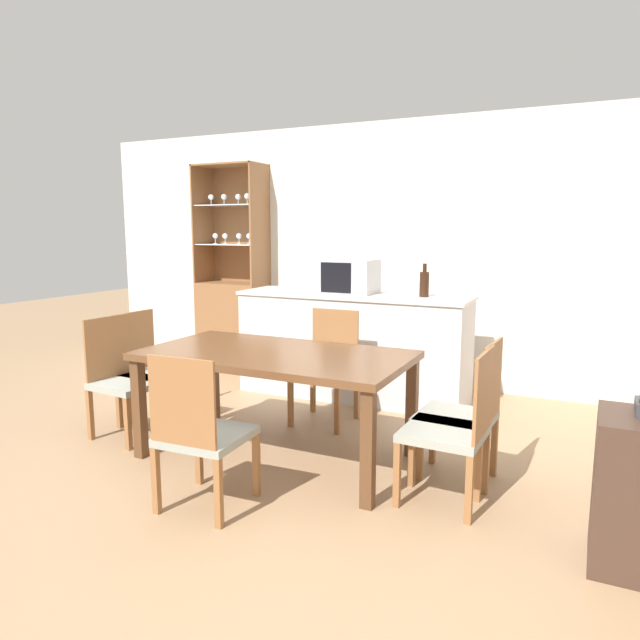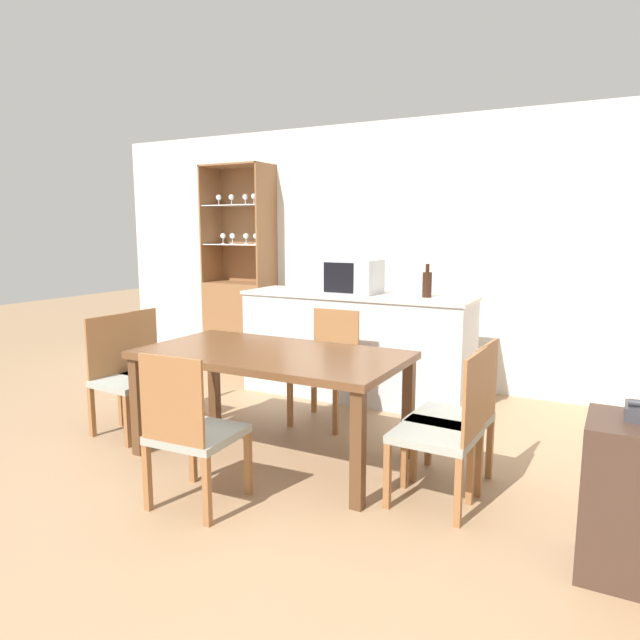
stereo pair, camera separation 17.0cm
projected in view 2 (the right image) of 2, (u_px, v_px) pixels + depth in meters
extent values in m
plane|color=#A37F5B|center=(235.00, 476.00, 3.54)|extent=(18.00, 18.00, 0.00)
cube|color=silver|center=(392.00, 254.00, 5.63)|extent=(6.80, 0.06, 2.55)
cube|color=silver|center=(355.00, 347.00, 5.17)|extent=(2.07, 0.57, 0.92)
cube|color=beige|center=(356.00, 295.00, 5.09)|extent=(2.10, 0.60, 0.03)
cube|color=brown|center=(240.00, 324.00, 6.34)|extent=(0.75, 0.40, 0.94)
cube|color=brown|center=(248.00, 225.00, 6.33)|extent=(0.75, 0.02, 1.26)
cube|color=brown|center=(211.00, 225.00, 6.34)|extent=(0.02, 0.40, 1.26)
cube|color=brown|center=(267.00, 224.00, 6.00)|extent=(0.02, 0.40, 1.26)
cube|color=brown|center=(237.00, 166.00, 6.07)|extent=(0.75, 0.40, 0.02)
cube|color=white|center=(239.00, 244.00, 6.20)|extent=(0.71, 0.35, 0.01)
cube|color=white|center=(238.00, 206.00, 6.14)|extent=(0.71, 0.35, 0.01)
cylinder|color=white|center=(223.00, 243.00, 6.33)|extent=(0.04, 0.04, 0.01)
cylinder|color=white|center=(223.00, 241.00, 6.32)|extent=(0.01, 0.01, 0.06)
sphere|color=white|center=(223.00, 236.00, 6.31)|extent=(0.06, 0.06, 0.06)
cylinder|color=white|center=(219.00, 205.00, 6.21)|extent=(0.04, 0.04, 0.01)
cylinder|color=white|center=(219.00, 202.00, 6.21)|extent=(0.01, 0.01, 0.06)
sphere|color=white|center=(219.00, 197.00, 6.20)|extent=(0.06, 0.06, 0.06)
cylinder|color=white|center=(233.00, 244.00, 6.23)|extent=(0.04, 0.04, 0.01)
cylinder|color=white|center=(232.00, 241.00, 6.23)|extent=(0.01, 0.01, 0.06)
sphere|color=white|center=(232.00, 236.00, 6.22)|extent=(0.06, 0.06, 0.06)
cylinder|color=white|center=(232.00, 205.00, 6.16)|extent=(0.04, 0.04, 0.01)
cylinder|color=white|center=(231.00, 202.00, 6.16)|extent=(0.01, 0.01, 0.06)
sphere|color=white|center=(231.00, 197.00, 6.15)|extent=(0.06, 0.06, 0.06)
cylinder|color=white|center=(246.00, 244.00, 6.20)|extent=(0.04, 0.04, 0.01)
cylinder|color=white|center=(246.00, 241.00, 6.19)|extent=(0.01, 0.01, 0.06)
sphere|color=white|center=(246.00, 236.00, 6.18)|extent=(0.06, 0.06, 0.06)
cylinder|color=white|center=(245.00, 205.00, 6.13)|extent=(0.04, 0.04, 0.01)
cylinder|color=white|center=(245.00, 202.00, 6.13)|extent=(0.01, 0.01, 0.06)
sphere|color=white|center=(245.00, 197.00, 6.12)|extent=(0.06, 0.06, 0.06)
cylinder|color=white|center=(256.00, 244.00, 6.10)|extent=(0.04, 0.04, 0.01)
cylinder|color=white|center=(256.00, 241.00, 6.09)|extent=(0.01, 0.01, 0.06)
sphere|color=white|center=(256.00, 236.00, 6.09)|extent=(0.06, 0.06, 0.06)
cylinder|color=white|center=(254.00, 204.00, 6.01)|extent=(0.04, 0.04, 0.01)
cylinder|color=white|center=(254.00, 201.00, 6.01)|extent=(0.01, 0.01, 0.06)
sphere|color=white|center=(254.00, 196.00, 6.00)|extent=(0.06, 0.06, 0.06)
cube|color=brown|center=(271.00, 355.00, 3.76)|extent=(1.75, 0.94, 0.05)
cube|color=brown|center=(138.00, 406.00, 3.84)|extent=(0.07, 0.07, 0.67)
cube|color=brown|center=(358.00, 450.00, 3.09)|extent=(0.07, 0.07, 0.67)
cube|color=brown|center=(214.00, 379.00, 4.55)|extent=(0.07, 0.07, 0.67)
cube|color=brown|center=(408.00, 409.00, 3.80)|extent=(0.07, 0.07, 0.67)
cube|color=#999E93|center=(449.00, 420.00, 3.39)|extent=(0.46, 0.46, 0.05)
cube|color=#936038|center=(486.00, 383.00, 3.25)|extent=(0.04, 0.40, 0.46)
cube|color=#936038|center=(404.00, 457.00, 3.36)|extent=(0.04, 0.04, 0.38)
cube|color=#936038|center=(429.00, 437.00, 3.69)|extent=(0.04, 0.04, 0.38)
cube|color=#936038|center=(470.00, 472.00, 3.16)|extent=(0.04, 0.04, 0.38)
cube|color=#936038|center=(490.00, 449.00, 3.49)|extent=(0.04, 0.04, 0.38)
cube|color=#999E93|center=(130.00, 382.00, 4.23)|extent=(0.47, 0.47, 0.05)
cube|color=#936038|center=(110.00, 346.00, 4.30)|extent=(0.05, 0.40, 0.46)
cube|color=#936038|center=(170.00, 407.00, 4.32)|extent=(0.04, 0.04, 0.38)
cube|color=#936038|center=(127.00, 421.00, 3.99)|extent=(0.04, 0.04, 0.38)
cube|color=#936038|center=(135.00, 399.00, 4.53)|extent=(0.04, 0.04, 0.38)
cube|color=#936038|center=(92.00, 412.00, 4.20)|extent=(0.04, 0.04, 0.38)
cube|color=#999E93|center=(435.00, 434.00, 3.15)|extent=(0.45, 0.45, 0.05)
cube|color=#936038|center=(475.00, 396.00, 3.00)|extent=(0.03, 0.40, 0.46)
cube|color=#936038|center=(387.00, 476.00, 3.11)|extent=(0.04, 0.04, 0.38)
cube|color=#936038|center=(414.00, 452.00, 3.45)|extent=(0.04, 0.04, 0.38)
cube|color=#936038|center=(458.00, 492.00, 2.92)|extent=(0.04, 0.04, 0.38)
cube|color=#936038|center=(479.00, 465.00, 3.25)|extent=(0.04, 0.04, 0.38)
cube|color=#999E93|center=(157.00, 374.00, 4.47)|extent=(0.46, 0.46, 0.05)
cube|color=#936038|center=(137.00, 339.00, 4.54)|extent=(0.04, 0.40, 0.46)
cube|color=#936038|center=(194.00, 397.00, 4.57)|extent=(0.04, 0.04, 0.38)
cube|color=#936038|center=(157.00, 410.00, 4.24)|extent=(0.04, 0.04, 0.38)
cube|color=#936038|center=(159.00, 390.00, 4.77)|extent=(0.04, 0.04, 0.38)
cube|color=#936038|center=(121.00, 402.00, 4.44)|extent=(0.04, 0.04, 0.38)
cube|color=#999E93|center=(198.00, 434.00, 3.15)|extent=(0.46, 0.46, 0.05)
cube|color=#936038|center=(171.00, 400.00, 2.93)|extent=(0.40, 0.04, 0.46)
cube|color=#936038|center=(193.00, 452.00, 3.44)|extent=(0.04, 0.04, 0.38)
cube|color=#936038|center=(248.00, 463.00, 3.28)|extent=(0.04, 0.04, 0.38)
cube|color=#936038|center=(147.00, 477.00, 3.09)|extent=(0.04, 0.04, 0.38)
cube|color=#936038|center=(207.00, 491.00, 2.93)|extent=(0.04, 0.04, 0.38)
cube|color=#999E93|center=(324.00, 374.00, 4.47)|extent=(0.44, 0.44, 0.05)
cube|color=#936038|center=(336.00, 338.00, 4.61)|extent=(0.40, 0.02, 0.46)
cube|color=#936038|center=(336.00, 410.00, 4.24)|extent=(0.04, 0.04, 0.38)
cube|color=#936038|center=(290.00, 403.00, 4.42)|extent=(0.04, 0.04, 0.38)
cube|color=#936038|center=(357.00, 396.00, 4.58)|extent=(0.04, 0.04, 0.38)
cube|color=#936038|center=(314.00, 390.00, 4.76)|extent=(0.04, 0.04, 0.38)
cube|color=#B7BABF|center=(354.00, 276.00, 5.10)|extent=(0.45, 0.37, 0.30)
cube|color=black|center=(338.00, 278.00, 4.97)|extent=(0.29, 0.01, 0.26)
cylinder|color=black|center=(427.00, 285.00, 4.81)|extent=(0.08, 0.08, 0.21)
cylinder|color=black|center=(428.00, 268.00, 4.79)|extent=(0.03, 0.03, 0.07)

